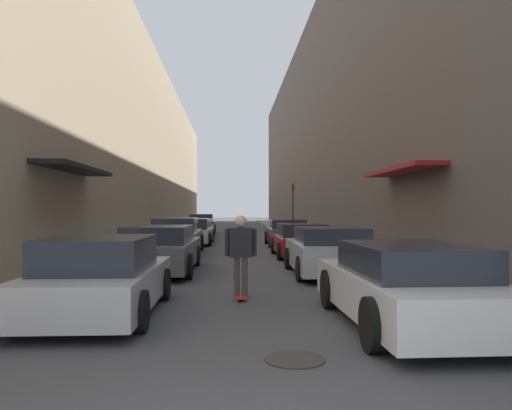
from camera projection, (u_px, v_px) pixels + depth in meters
ground at (236, 238)px, 30.08m from camera, size 152.44×152.44×0.00m
curb_strip_left at (177, 232)px, 36.78m from camera, size 1.80×69.29×0.12m
curb_strip_right at (292, 232)px, 37.21m from camera, size 1.80×69.29×0.12m
building_row_left at (137, 151)px, 36.68m from camera, size 4.90×69.29×12.14m
building_row_right at (330, 131)px, 37.42m from camera, size 4.90×69.29×15.24m
parked_car_left_0 at (101, 278)px, 8.17m from camera, size 1.90×4.08×1.29m
parked_car_left_1 at (159, 250)px, 13.74m from camera, size 2.02×4.81×1.29m
parked_car_left_2 at (177, 237)px, 19.36m from camera, size 1.90×4.80×1.41m
parked_car_left_3 at (192, 232)px, 24.82m from camera, size 2.04×4.65×1.28m
parked_car_left_4 at (198, 228)px, 30.30m from camera, size 1.92×4.62×1.19m
parked_car_left_5 at (202, 224)px, 35.42m from camera, size 1.95×4.01×1.40m
parked_car_right_0 at (407, 286)px, 7.39m from camera, size 1.97×4.43×1.23m
parked_car_right_1 at (329, 251)px, 13.25m from camera, size 2.07×4.22×1.26m
parked_car_right_2 at (301, 241)px, 18.29m from camera, size 1.97×4.23×1.21m
parked_car_right_3 at (287, 233)px, 23.67m from camera, size 1.94×4.41×1.26m
skateboarder at (241, 248)px, 9.66m from camera, size 0.62×0.78×1.62m
manhole_cover at (295, 359)px, 5.75m from camera, size 0.70×0.70×0.02m
traffic_light at (293, 203)px, 32.14m from camera, size 0.16×0.22×3.28m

